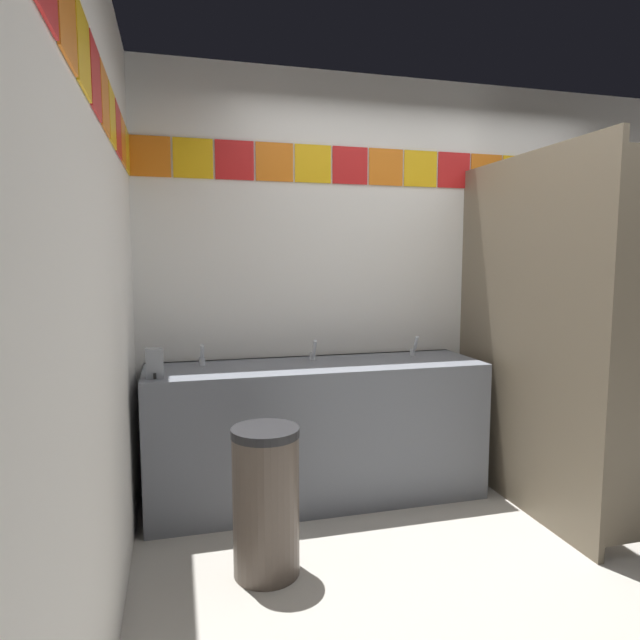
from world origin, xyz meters
TOP-DOWN VIEW (x-y plane):
  - ground_plane at (0.00, 0.00)m, footprint 8.17×8.17m
  - wall_back at (-0.00, 1.44)m, footprint 3.71×0.09m
  - wall_side at (-1.90, 0.00)m, footprint 0.09×2.80m
  - vanity_counter at (-0.79, 1.11)m, footprint 2.03×0.58m
  - faucet_left at (-1.47, 1.20)m, footprint 0.04×0.10m
  - faucet_center at (-0.79, 1.20)m, footprint 0.04×0.10m
  - faucet_right at (-0.11, 1.20)m, footprint 0.04×0.10m
  - soap_dispenser at (-1.73, 0.94)m, footprint 0.09×0.09m
  - stall_divider at (0.52, 0.46)m, footprint 0.92×1.38m
  - toilet at (0.83, 1.04)m, footprint 0.39×0.49m
  - trash_bin at (-1.23, 0.37)m, footprint 0.32×0.32m

SIDE VIEW (x-z plane):
  - ground_plane at x=0.00m, z-range 0.00..0.00m
  - toilet at x=0.83m, z-range -0.07..0.67m
  - trash_bin at x=-1.23m, z-range 0.00..0.70m
  - vanity_counter at x=-0.79m, z-range 0.01..0.86m
  - faucet_left at x=-1.47m, z-range 0.83..0.97m
  - faucet_center at x=-0.79m, z-range 0.83..0.97m
  - faucet_right at x=-0.11m, z-range 0.83..0.97m
  - soap_dispenser at x=-1.73m, z-range 0.84..1.00m
  - stall_divider at x=0.52m, z-range 0.00..2.08m
  - wall_side at x=-1.90m, z-range 0.01..2.67m
  - wall_back at x=0.00m, z-range 0.01..2.67m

